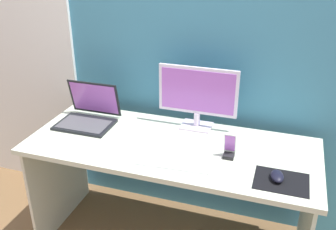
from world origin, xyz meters
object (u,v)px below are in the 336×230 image
Objects in this scene: laptop at (88,115)px; phone_in_dock at (229,149)px; monitor at (198,95)px; keyboard_external at (169,163)px; mouse at (277,176)px.

phone_in_dock is (0.88, -0.13, -0.00)m from laptop.
laptop is (-0.64, -0.15, -0.16)m from monitor.
monitor is at bearing 13.14° from laptop.
mouse is at bearing -1.22° from keyboard_external.
mouse is (1.13, -0.26, -0.03)m from laptop.
mouse is (0.52, 0.02, 0.02)m from keyboard_external.
monitor is 0.68m from laptop.
keyboard_external is at bearing -24.93° from laptop.
phone_in_dock is (0.27, 0.16, 0.04)m from keyboard_external.
mouse is (0.49, -0.41, -0.18)m from monitor.
laptop reaches higher than mouse.
mouse is at bearing -28.06° from phone_in_dock.
laptop reaches higher than keyboard_external.
laptop is 0.89m from phone_in_dock.
monitor is 0.48m from keyboard_external.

